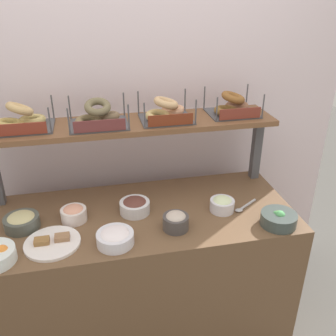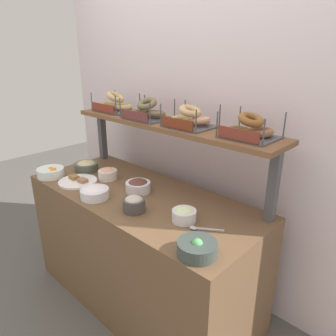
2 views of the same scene
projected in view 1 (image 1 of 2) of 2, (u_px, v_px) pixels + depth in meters
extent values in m
plane|color=#595651|center=(146.00, 324.00, 2.40)|extent=(8.00, 8.00, 0.00)
cube|color=silver|center=(127.00, 119.00, 2.34)|extent=(2.85, 0.06, 2.40)
cube|color=brown|center=(144.00, 273.00, 2.21)|extent=(1.65, 0.70, 0.85)
cube|color=#4C4C51|center=(256.00, 148.00, 2.31)|extent=(0.05, 0.05, 0.40)
cube|color=brown|center=(132.00, 124.00, 2.07)|extent=(1.61, 0.32, 0.03)
cylinder|color=white|center=(222.00, 205.00, 2.03)|extent=(0.13, 0.13, 0.07)
ellipsoid|color=beige|center=(222.00, 201.00, 2.02)|extent=(0.10, 0.10, 0.05)
cylinder|color=white|center=(135.00, 207.00, 2.02)|extent=(0.16, 0.16, 0.07)
ellipsoid|color=brown|center=(135.00, 203.00, 2.00)|extent=(0.13, 0.13, 0.05)
cylinder|color=#4C5048|center=(22.00, 223.00, 1.89)|extent=(0.18, 0.18, 0.06)
ellipsoid|color=#C8BB81|center=(21.00, 218.00, 1.87)|extent=(0.14, 0.14, 0.04)
cylinder|color=white|center=(74.00, 215.00, 1.95)|extent=(0.13, 0.13, 0.07)
ellipsoid|color=#EB9F82|center=(73.00, 210.00, 1.94)|extent=(0.10, 0.10, 0.05)
sphere|color=orange|center=(2.00, 251.00, 1.66)|extent=(0.05, 0.05, 0.05)
cylinder|color=white|center=(115.00, 238.00, 1.77)|extent=(0.18, 0.18, 0.06)
ellipsoid|color=white|center=(115.00, 234.00, 1.76)|extent=(0.14, 0.14, 0.04)
cylinder|color=#484343|center=(176.00, 222.00, 1.88)|extent=(0.13, 0.13, 0.07)
ellipsoid|color=beige|center=(176.00, 217.00, 1.87)|extent=(0.10, 0.10, 0.05)
cylinder|color=#3D4843|center=(279.00, 219.00, 1.91)|extent=(0.18, 0.18, 0.07)
sphere|color=#629938|center=(278.00, 214.00, 1.91)|extent=(0.04, 0.04, 0.04)
sphere|color=#53AA60|center=(280.00, 216.00, 1.90)|extent=(0.05, 0.05, 0.05)
sphere|color=#4C9653|center=(276.00, 214.00, 1.91)|extent=(0.04, 0.04, 0.04)
cylinder|color=white|center=(53.00, 243.00, 1.78)|extent=(0.27, 0.27, 0.01)
cube|color=olive|center=(42.00, 241.00, 1.76)|extent=(0.07, 0.05, 0.02)
cube|color=#976C4A|center=(62.00, 237.00, 1.79)|extent=(0.07, 0.05, 0.02)
cube|color=#B7B7BC|center=(248.00, 204.00, 2.09)|extent=(0.12, 0.09, 0.01)
ellipsoid|color=#B7B7BC|center=(239.00, 210.00, 2.03)|extent=(0.04, 0.03, 0.01)
cube|color=#4C4C51|center=(23.00, 128.00, 1.97)|extent=(0.31, 0.24, 0.01)
cylinder|color=#4C4C51|center=(50.00, 121.00, 1.87)|extent=(0.01, 0.01, 0.14)
cylinder|color=#4C4C51|center=(53.00, 107.00, 2.07)|extent=(0.01, 0.01, 0.14)
cube|color=maroon|center=(19.00, 129.00, 1.85)|extent=(0.27, 0.01, 0.06)
torus|color=tan|center=(10.00, 124.00, 1.91)|extent=(0.19, 0.18, 0.06)
torus|color=tan|center=(32.00, 120.00, 1.99)|extent=(0.17, 0.18, 0.05)
torus|color=tan|center=(20.00, 109.00, 1.92)|extent=(0.19, 0.19, 0.10)
cube|color=#4C4C51|center=(99.00, 125.00, 2.01)|extent=(0.31, 0.24, 0.01)
cylinder|color=#4C4C51|center=(69.00, 122.00, 1.85)|extent=(0.01, 0.01, 0.14)
cylinder|color=#4C4C51|center=(129.00, 118.00, 1.91)|extent=(0.01, 0.01, 0.14)
cylinder|color=#4C4C51|center=(70.00, 108.00, 2.05)|extent=(0.01, 0.01, 0.14)
cylinder|color=#4C4C51|center=(124.00, 105.00, 2.11)|extent=(0.01, 0.01, 0.14)
cube|color=brown|center=(100.00, 126.00, 1.89)|extent=(0.26, 0.01, 0.06)
torus|color=olive|center=(89.00, 122.00, 1.96)|extent=(0.18, 0.18, 0.05)
torus|color=brown|center=(107.00, 116.00, 2.04)|extent=(0.15, 0.16, 0.06)
torus|color=brown|center=(98.00, 107.00, 1.97)|extent=(0.15, 0.15, 0.09)
cube|color=#4C4C51|center=(166.00, 119.00, 2.09)|extent=(0.29, 0.24, 0.01)
cylinder|color=#4C4C51|center=(145.00, 116.00, 1.94)|extent=(0.01, 0.01, 0.14)
cylinder|color=#4C4C51|center=(196.00, 113.00, 1.99)|extent=(0.01, 0.01, 0.14)
cylinder|color=#4C4C51|center=(138.00, 103.00, 2.14)|extent=(0.01, 0.01, 0.14)
cylinder|color=#4C4C51|center=(185.00, 100.00, 2.19)|extent=(0.01, 0.01, 0.14)
cube|color=maroon|center=(171.00, 120.00, 1.97)|extent=(0.24, 0.01, 0.06)
torus|color=tan|center=(158.00, 116.00, 2.04)|extent=(0.19, 0.19, 0.05)
torus|color=tan|center=(172.00, 111.00, 2.12)|extent=(0.19, 0.19, 0.06)
torus|color=tan|center=(166.00, 103.00, 2.05)|extent=(0.15, 0.15, 0.08)
cube|color=#4C4C51|center=(232.00, 113.00, 2.19)|extent=(0.28, 0.24, 0.01)
cylinder|color=#4C4C51|center=(217.00, 110.00, 2.03)|extent=(0.01, 0.01, 0.14)
cylinder|color=#4C4C51|center=(263.00, 107.00, 2.08)|extent=(0.01, 0.01, 0.14)
cylinder|color=#4C4C51|center=(204.00, 98.00, 2.23)|extent=(0.01, 0.01, 0.14)
cylinder|color=#4C4C51|center=(247.00, 96.00, 2.28)|extent=(0.01, 0.01, 0.14)
cube|color=maroon|center=(240.00, 114.00, 2.07)|extent=(0.24, 0.01, 0.06)
torus|color=brown|center=(226.00, 111.00, 2.14)|extent=(0.20, 0.20, 0.05)
torus|color=#8C5B42|center=(237.00, 106.00, 2.21)|extent=(0.18, 0.18, 0.05)
torus|color=brown|center=(233.00, 97.00, 2.14)|extent=(0.17, 0.16, 0.08)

